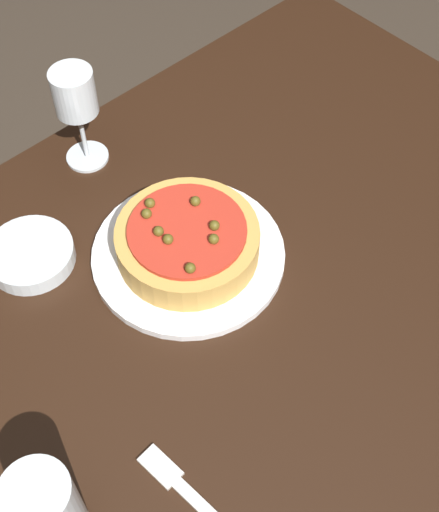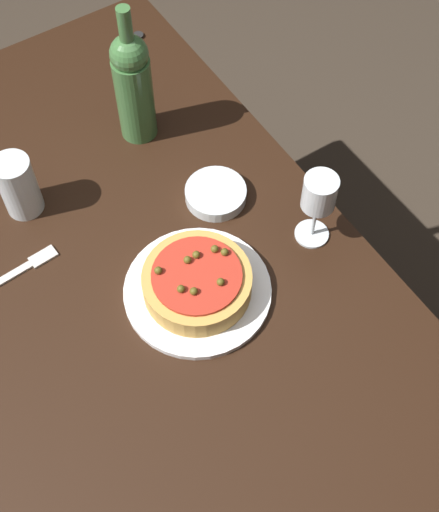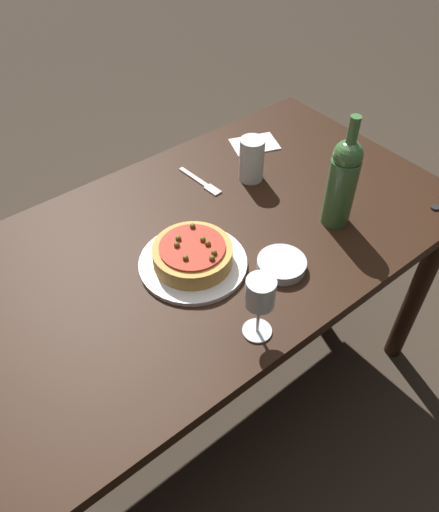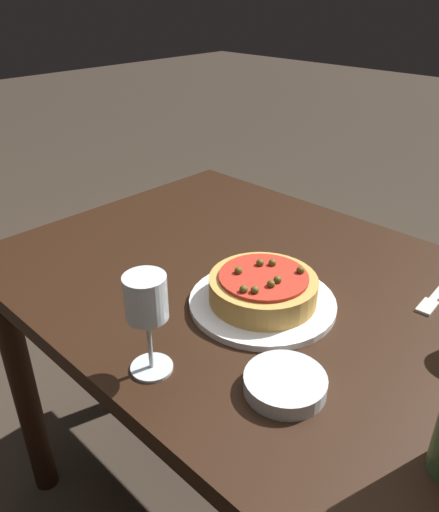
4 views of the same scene
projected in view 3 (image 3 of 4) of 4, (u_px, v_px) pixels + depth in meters
ground_plane at (211, 381)px, 1.80m from camera, size 14.00×14.00×0.00m
dining_table at (208, 260)px, 1.35m from camera, size 1.36×0.77×0.72m
dinner_plate at (193, 263)px, 1.20m from camera, size 0.26×0.26×0.01m
pizza at (193, 254)px, 1.18m from camera, size 0.19×0.19×0.06m
wine_glass at (260, 296)px, 0.98m from camera, size 0.06×0.06×0.16m
wine_bottle at (342, 181)px, 1.23m from camera, size 0.07×0.07×0.31m
water_cup at (252, 159)px, 1.41m from camera, size 0.07×0.07×0.13m
side_bowl at (282, 264)px, 1.19m from camera, size 0.12×0.12×0.02m
fork at (202, 183)px, 1.43m from camera, size 0.03×0.17×0.00m
paper_napkin at (254, 144)px, 1.57m from camera, size 0.17×0.14×0.00m
bottle_cap at (435, 207)px, 1.35m from camera, size 0.02×0.02×0.01m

